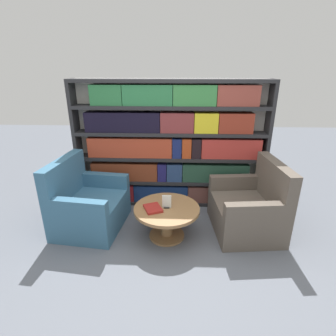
% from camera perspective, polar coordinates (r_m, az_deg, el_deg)
% --- Properties ---
extents(ground_plane, '(14.00, 14.00, 0.00)m').
position_cam_1_polar(ground_plane, '(3.26, -0.27, -18.10)').
color(ground_plane, slate).
extents(bookshelf, '(2.86, 0.30, 1.91)m').
position_cam_1_polar(bookshelf, '(3.97, 0.59, 4.78)').
color(bookshelf, silver).
rests_on(bookshelf, ground_plane).
extents(armchair_left, '(0.91, 1.02, 0.95)m').
position_cam_1_polar(armchair_left, '(3.74, -17.13, -7.79)').
color(armchair_left, '#386684').
rests_on(armchair_left, ground_plane).
extents(armchair_right, '(0.89, 1.01, 0.95)m').
position_cam_1_polar(armchair_right, '(3.66, 17.29, -8.47)').
color(armchair_right, brown).
rests_on(armchair_right, ground_plane).
extents(coffee_table, '(0.82, 0.82, 0.42)m').
position_cam_1_polar(coffee_table, '(3.36, -0.27, -10.37)').
color(coffee_table, olive).
rests_on(coffee_table, ground_plane).
extents(table_sign, '(0.11, 0.06, 0.17)m').
position_cam_1_polar(table_sign, '(3.27, -0.28, -7.49)').
color(table_sign, black).
rests_on(table_sign, coffee_table).
extents(stray_book, '(0.27, 0.29, 0.03)m').
position_cam_1_polar(stray_book, '(3.26, -3.30, -8.75)').
color(stray_book, maroon).
rests_on(stray_book, coffee_table).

